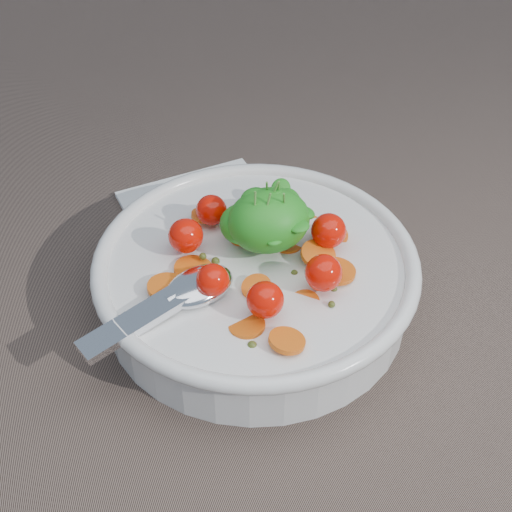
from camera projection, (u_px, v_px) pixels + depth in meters
name	position (u px, v px, depth m)	size (l,w,h in m)	color
ground	(285.00, 322.00, 0.58)	(6.00, 6.00, 0.00)	#745F52
bowl	(256.00, 276.00, 0.57)	(0.28, 0.26, 0.11)	white
napkin	(203.00, 210.00, 0.68)	(0.14, 0.12, 0.01)	white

